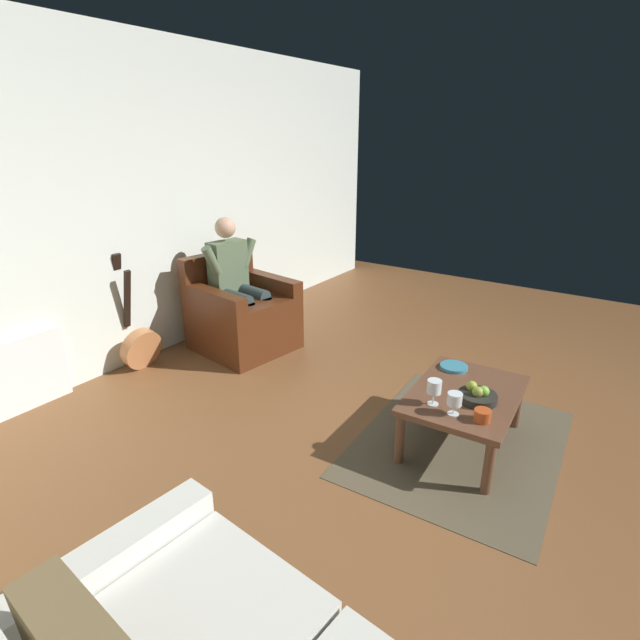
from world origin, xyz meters
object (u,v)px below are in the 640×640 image
coffee_table (464,399)px  wine_glass_far (455,400)px  person_seated (237,280)px  fruit_bowl (477,395)px  decorative_dish (454,367)px  candle_jar (482,415)px  wine_glass_near (434,388)px  guitar (140,344)px  armchair (241,315)px

coffee_table → wine_glass_far: (0.31, 0.03, 0.15)m
person_seated → fruit_bowl: size_ratio=5.17×
decorative_dish → coffee_table: bearing=32.1°
decorative_dish → candle_jar: (0.57, 0.38, 0.02)m
coffee_table → wine_glass_near: 0.33m
decorative_dish → fruit_bowl: bearing=38.1°
coffee_table → guitar: size_ratio=0.92×
guitar → fruit_bowl: (-0.41, 2.85, 0.20)m
armchair → candle_jar: bearing=83.7°
wine_glass_near → decorative_dish: (-0.56, -0.07, -0.10)m
person_seated → decorative_dish: person_seated is taller
person_seated → wine_glass_far: 2.48m
wine_glass_far → wine_glass_near: bearing=-106.0°
person_seated → guitar: person_seated is taller
armchair → guitar: bearing=-18.8°
wine_glass_near → wine_glass_far: wine_glass_near is taller
armchair → wine_glass_near: size_ratio=5.65×
candle_jar → coffee_table: bearing=-145.4°
guitar → decorative_dish: (-0.77, 2.57, 0.18)m
wine_glass_far → candle_jar: size_ratio=1.44×
guitar → wine_glass_far: bearing=93.5°
wine_glass_near → fruit_bowl: wine_glass_near is taller
armchair → coffee_table: size_ratio=1.00×
coffee_table → candle_jar: (0.28, 0.19, 0.09)m
guitar → candle_jar: (-0.20, 2.95, 0.20)m
armchair → guitar: 0.96m
person_seated → decorative_dish: (0.08, 2.17, -0.27)m
coffee_table → wine_glass_near: size_ratio=5.66×
armchair → wine_glass_far: bearing=82.1°
wine_glass_far → fruit_bowl: (-0.24, 0.07, -0.06)m
decorative_dish → guitar: bearing=-73.3°
guitar → wine_glass_near: bearing=94.6°
person_seated → candle_jar: bearing=83.7°
wine_glass_far → candle_jar: 0.18m
armchair → wine_glass_far: 2.45m
candle_jar → armchair: bearing=-104.5°
person_seated → wine_glass_far: bearing=82.2°
person_seated → coffee_table: person_seated is taller
armchair → wine_glass_near: 2.30m
coffee_table → wine_glass_far: wine_glass_far is taller
person_seated → fruit_bowl: 2.50m
armchair → fruit_bowl: armchair is taller
person_seated → guitar: (0.85, -0.40, -0.45)m
wine_glass_near → decorative_dish: wine_glass_near is taller
fruit_bowl → decorative_dish: fruit_bowl is taller
person_seated → coffee_table: bearing=89.1°
guitar → wine_glass_far: 2.80m
decorative_dish → candle_jar: size_ratio=1.98×
coffee_table → armchair: bearing=-99.0°
wine_glass_far → guitar: bearing=-86.5°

